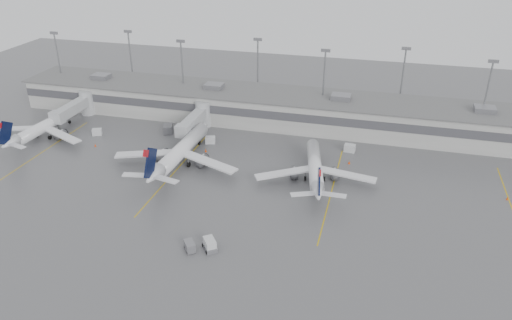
% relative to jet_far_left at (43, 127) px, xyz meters
% --- Properties ---
extents(ground, '(260.00, 260.00, 0.00)m').
position_rel_jet_far_left_xyz_m(ground, '(57.33, -32.21, -2.94)').
color(ground, '#4D4D50').
rests_on(ground, ground).
extents(terminal, '(152.00, 17.00, 9.45)m').
position_rel_jet_far_left_xyz_m(terminal, '(57.33, 25.77, 1.24)').
color(terminal, '#A3A39E').
rests_on(terminal, ground).
extents(light_masts, '(142.40, 8.00, 20.60)m').
position_rel_jet_far_left_xyz_m(light_masts, '(57.33, 31.54, 9.09)').
color(light_masts, gray).
rests_on(light_masts, ground).
extents(jet_bridge_left, '(4.00, 17.20, 7.00)m').
position_rel_jet_far_left_xyz_m(jet_bridge_left, '(1.83, 13.51, 0.93)').
color(jet_bridge_left, '#A3A5A8').
rests_on(jet_bridge_left, ground).
extents(jet_bridge_right, '(4.00, 17.20, 7.00)m').
position_rel_jet_far_left_xyz_m(jet_bridge_right, '(36.83, 13.51, 0.93)').
color(jet_bridge_right, '#A3A5A8').
rests_on(jet_bridge_right, ground).
extents(stand_markings, '(105.25, 40.00, 0.01)m').
position_rel_jet_far_left_xyz_m(stand_markings, '(57.33, -8.21, -2.93)').
color(stand_markings, '#C39F0B').
rests_on(stand_markings, ground).
extents(jet_far_left, '(26.00, 29.21, 9.44)m').
position_rel_jet_far_left_xyz_m(jet_far_left, '(0.00, 0.00, 0.00)').
color(jet_far_left, white).
rests_on(jet_far_left, ground).
extents(jet_mid_left, '(29.63, 33.22, 10.75)m').
position_rel_jet_far_left_xyz_m(jet_mid_left, '(39.71, -5.25, 0.40)').
color(jet_mid_left, white).
rests_on(jet_mid_left, ground).
extents(jet_mid_right, '(25.50, 28.87, 9.44)m').
position_rel_jet_far_left_xyz_m(jet_mid_right, '(70.58, -4.44, -0.00)').
color(jet_mid_right, white).
rests_on(jet_mid_right, ground).
extents(baggage_tug, '(3.44, 3.69, 2.04)m').
position_rel_jet_far_left_xyz_m(baggage_tug, '(57.10, -33.81, -2.14)').
color(baggage_tug, silver).
rests_on(baggage_tug, ground).
extents(baggage_cart, '(2.75, 2.98, 1.67)m').
position_rel_jet_far_left_xyz_m(baggage_cart, '(53.90, -35.01, -2.06)').
color(baggage_cart, slate).
rests_on(baggage_cart, ground).
extents(gse_uld_a, '(2.80, 2.40, 1.68)m').
position_rel_jet_far_left_xyz_m(gse_uld_a, '(12.20, 4.97, -2.10)').
color(gse_uld_a, silver).
rests_on(gse_uld_a, ground).
extents(gse_uld_b, '(2.80, 2.25, 1.73)m').
position_rel_jet_far_left_xyz_m(gse_uld_b, '(42.35, 7.76, -2.07)').
color(gse_uld_b, silver).
rests_on(gse_uld_b, ground).
extents(gse_uld_c, '(2.73, 1.95, 1.84)m').
position_rel_jet_far_left_xyz_m(gse_uld_c, '(76.57, 11.80, -2.02)').
color(gse_uld_c, silver).
rests_on(gse_uld_c, ground).
extents(gse_loader, '(3.17, 4.00, 2.18)m').
position_rel_jet_far_left_xyz_m(gse_loader, '(29.43, 11.08, -1.84)').
color(gse_loader, slate).
rests_on(gse_loader, ground).
extents(cone_a, '(0.47, 0.47, 0.75)m').
position_rel_jet_far_left_xyz_m(cone_a, '(15.50, -1.54, -2.56)').
color(cone_a, '#F44305').
rests_on(cone_a, ground).
extents(cone_b, '(0.50, 0.50, 0.80)m').
position_rel_jet_far_left_xyz_m(cone_b, '(42.97, 2.64, -2.54)').
color(cone_b, '#F44305').
rests_on(cone_b, ground).
extents(cone_c, '(0.51, 0.51, 0.80)m').
position_rel_jet_far_left_xyz_m(cone_c, '(77.10, 5.14, -2.53)').
color(cone_c, '#F44305').
rests_on(cone_c, ground).
extents(cone_d, '(0.44, 0.44, 0.70)m').
position_rel_jet_far_left_xyz_m(cone_d, '(109.49, -2.76, -2.59)').
color(cone_d, '#F44305').
rests_on(cone_d, ground).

